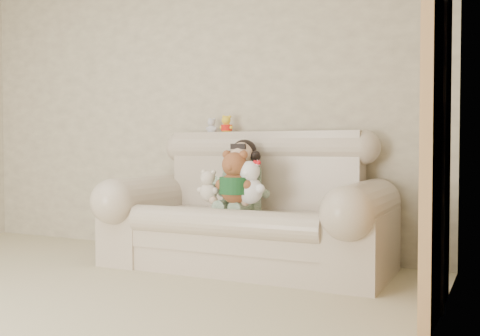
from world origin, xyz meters
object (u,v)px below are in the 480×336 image
Objects in this scene: brown_teddy at (235,172)px; cream_teddy at (209,183)px; sofa at (246,199)px; white_cat at (250,177)px; seated_child at (242,174)px.

brown_teddy is 0.25m from cream_teddy.
sofa is 4.71× the size of brown_teddy.
sofa is 5.67× the size of white_cat.
brown_teddy is at bearing -93.69° from sofa.
seated_child reaches higher than cream_teddy.
brown_teddy is at bearing -79.50° from seated_child.
cream_teddy is (-0.24, 0.04, -0.08)m from brown_teddy.
seated_child is at bearing 130.56° from sofa.
white_cat is (0.10, -0.14, 0.17)m from sofa.
seated_child is 1.99× the size of cream_teddy.
cream_teddy is (-0.34, 0.01, -0.05)m from white_cat.
seated_child is at bearing 60.14° from cream_teddy.
sofa is at bearing 68.79° from brown_teddy.
brown_teddy is (0.06, -0.24, 0.03)m from seated_child.
cream_teddy is (-0.18, -0.21, -0.06)m from seated_child.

